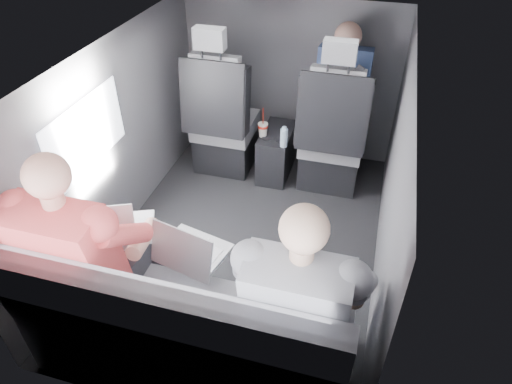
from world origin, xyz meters
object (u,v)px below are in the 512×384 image
(laptop_silver, at_px, (190,250))
(passenger_rear_left, at_px, (91,254))
(water_bottle, at_px, (284,137))
(laptop_black, at_px, (308,276))
(front_seat_right, at_px, (332,142))
(front_seat_left, at_px, (223,127))
(passenger_rear_right, at_px, (301,302))
(passenger_front_right, at_px, (342,87))
(rear_bench, at_px, (184,336))
(center_console, at_px, (276,153))
(laptop_white, at_px, (113,229))
(soda_cup, at_px, (263,129))

(laptop_silver, distance_m, passenger_rear_left, 0.48)
(water_bottle, distance_m, laptop_black, 1.55)
(passenger_rear_left, bearing_deg, front_seat_right, 62.22)
(laptop_black, bearing_deg, front_seat_left, 121.58)
(front_seat_left, relative_size, passenger_rear_right, 1.00)
(water_bottle, xyz_separation_m, passenger_front_right, (0.36, 0.42, 0.28))
(rear_bench, bearing_deg, center_console, 90.00)
(passenger_rear_left, bearing_deg, passenger_rear_right, 0.02)
(laptop_white, bearing_deg, passenger_rear_right, -11.29)
(passenger_rear_left, relative_size, passenger_front_right, 1.58)
(water_bottle, distance_m, laptop_silver, 1.48)
(laptop_white, bearing_deg, front_seat_right, 59.09)
(center_console, xyz_separation_m, passenger_rear_left, (-0.50, -1.85, 0.46))
(rear_bench, distance_m, laptop_black, 0.70)
(laptop_white, distance_m, laptop_black, 1.06)
(front_seat_left, bearing_deg, laptop_white, -92.00)
(center_console, bearing_deg, water_bottle, -63.32)
(rear_bench, height_order, passenger_rear_left, passenger_rear_left)
(laptop_silver, height_order, passenger_rear_left, passenger_rear_left)
(center_console, relative_size, laptop_white, 1.04)
(rear_bench, bearing_deg, laptop_black, 25.86)
(rear_bench, distance_m, laptop_silver, 0.43)
(front_seat_right, xyz_separation_m, laptop_black, (0.10, -1.63, 0.23))
(passenger_rear_right, bearing_deg, soda_cup, 110.26)
(rear_bench, height_order, laptop_silver, rear_bench)
(front_seat_left, bearing_deg, passenger_front_right, 15.88)
(passenger_front_right, bearing_deg, rear_bench, -101.93)
(laptop_silver, bearing_deg, front_seat_right, 72.71)
(rear_bench, bearing_deg, passenger_front_right, 78.07)
(front_seat_left, distance_m, passenger_front_right, 1.01)
(rear_bench, bearing_deg, laptop_silver, 101.16)
(passenger_rear_left, distance_m, passenger_rear_right, 1.05)
(center_console, distance_m, soda_cup, 0.29)
(front_seat_right, xyz_separation_m, laptop_white, (-0.96, -1.60, 0.24))
(laptop_white, xyz_separation_m, laptop_black, (1.06, -0.04, -0.00))
(laptop_white, relative_size, passenger_rear_left, 0.36)
(center_console, xyz_separation_m, laptop_black, (0.55, -1.67, 0.43))
(soda_cup, relative_size, passenger_rear_right, 0.19)
(front_seat_right, xyz_separation_m, passenger_rear_left, (-0.95, -1.81, 0.26))
(passenger_front_right, bearing_deg, center_console, -154.47)
(front_seat_right, distance_m, laptop_silver, 1.72)
(front_seat_left, bearing_deg, laptop_silver, -76.32)
(center_console, relative_size, water_bottle, 2.87)
(soda_cup, relative_size, passenger_front_right, 0.30)
(center_console, relative_size, passenger_rear_left, 0.37)
(passenger_front_right, bearing_deg, water_bottle, -130.63)
(soda_cup, height_order, laptop_black, laptop_black)
(soda_cup, bearing_deg, laptop_black, -67.66)
(laptop_white, relative_size, passenger_front_right, 0.57)
(center_console, bearing_deg, front_seat_left, -174.93)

